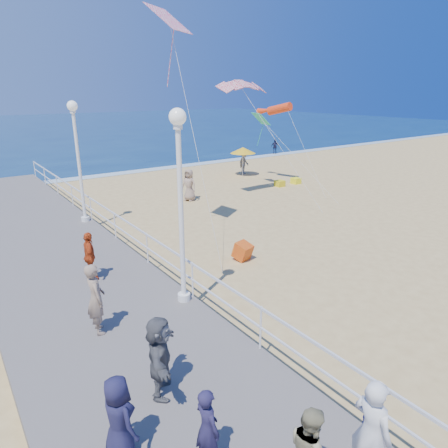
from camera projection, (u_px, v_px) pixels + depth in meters
ground at (311, 267)px, 14.56m from camera, size 160.00×160.00×0.00m
ocean at (10, 130)px, 64.62m from camera, size 160.00×90.00×0.05m
surf_line at (109, 175)px, 30.34m from camera, size 160.00×1.20×0.04m
boardwalk at (113, 331)px, 10.35m from camera, size 5.00×44.00×0.40m
railing at (192, 270)px, 11.37m from camera, size 0.05×42.00×0.55m
lamp_post_mid at (180, 189)px, 10.44m from camera, size 0.44×0.44×5.32m
lamp_post_far at (77, 150)px, 17.37m from camera, size 0.44×0.44×5.32m
woman_holding_toddler at (371, 433)px, 5.88m from camera, size 0.49×0.70×1.84m
toddler_held at (371, 406)px, 5.99m from camera, size 0.30×0.38×0.73m
spectator_0 at (207, 428)px, 6.22m from camera, size 0.36×0.53×1.44m
spectator_3 at (90, 256)px, 12.47m from camera, size 0.56×0.98×1.58m
spectator_4 at (119, 419)px, 6.34m from camera, size 0.62×0.82×1.52m
spectator_5 at (160, 357)px, 7.69m from camera, size 1.23×1.60×1.69m
spectator_6 at (96, 299)px, 9.70m from camera, size 0.50×0.71×1.83m
beach_walker_a at (244, 162)px, 30.46m from camera, size 1.32×1.04×1.79m
beach_walker_b at (275, 147)px, 40.08m from camera, size 0.94×0.72×1.49m
beach_walker_c at (189, 185)px, 23.06m from camera, size 0.92×1.07×1.85m
box_kite at (243, 253)px, 15.06m from camera, size 0.71×0.82×0.74m
beach_umbrella at (243, 150)px, 29.51m from camera, size 1.90×1.90×2.14m
beach_chair_left at (280, 183)px, 26.71m from camera, size 0.55×0.55×0.40m
beach_chair_right at (296, 181)px, 27.51m from camera, size 0.55×0.55×0.40m
kite_parafoil at (243, 84)px, 21.66m from camera, size 3.04×0.94×0.65m
kite_windsock at (280, 109)px, 26.28m from camera, size 1.06×2.98×1.14m
kite_diamond_green at (261, 119)px, 25.13m from camera, size 1.00×1.22×0.76m
kite_diamond_redwhite at (169, 19)px, 14.56m from camera, size 1.91×1.82×0.95m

